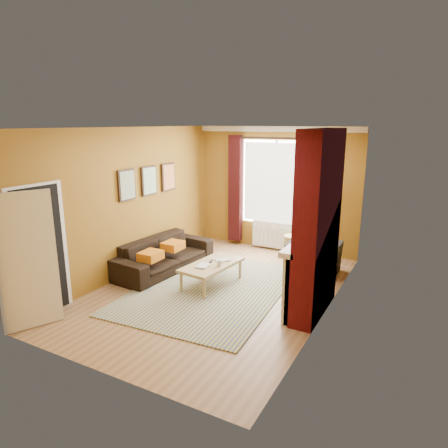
{
  "coord_description": "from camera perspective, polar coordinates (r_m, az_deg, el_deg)",
  "views": [
    {
      "loc": [
        3.22,
        -5.72,
        2.88
      ],
      "look_at": [
        0.0,
        0.25,
        1.15
      ],
      "focal_mm": 32.0,
      "sensor_mm": 36.0,
      "label": 1
    }
  ],
  "objects": [
    {
      "name": "floor_lamp",
      "position": [
        8.31,
        15.02,
        3.2
      ],
      "size": [
        0.27,
        0.27,
        1.71
      ],
      "rotation": [
        0.0,
        0.0,
        -0.1
      ],
      "color": "black",
      "rests_on": "ground"
    },
    {
      "name": "wicker_stool",
      "position": [
        8.79,
        9.85,
        -3.28
      ],
      "size": [
        0.52,
        0.52,
        0.51
      ],
      "rotation": [
        0.0,
        0.0,
        0.36
      ],
      "color": "olive",
      "rests_on": "ground"
    },
    {
      "name": "book_a",
      "position": [
        7.12,
        -3.75,
        -5.87
      ],
      "size": [
        0.23,
        0.29,
        0.03
      ],
      "primitive_type": "imported",
      "rotation": [
        0.0,
        0.0,
        0.12
      ],
      "color": "#999999",
      "rests_on": "coffee_table"
    },
    {
      "name": "ground",
      "position": [
        7.17,
        -0.96,
        -9.39
      ],
      "size": [
        5.5,
        5.5,
        0.0
      ],
      "primitive_type": "plane",
      "color": "brown",
      "rests_on": "ground"
    },
    {
      "name": "sofa",
      "position": [
        8.06,
        -8.56,
        -4.34
      ],
      "size": [
        1.06,
        2.28,
        0.64
      ],
      "primitive_type": "imported",
      "rotation": [
        0.0,
        0.0,
        1.48
      ],
      "color": "black",
      "rests_on": "ground"
    },
    {
      "name": "tv_remote",
      "position": [
        7.3,
        -1.86,
        -5.34
      ],
      "size": [
        0.09,
        0.16,
        0.02
      ],
      "rotation": [
        0.0,
        0.0,
        0.3
      ],
      "color": "black",
      "rests_on": "coffee_table"
    },
    {
      "name": "striped_rug",
      "position": [
        7.18,
        -2.0,
        -9.25
      ],
      "size": [
        2.66,
        3.54,
        0.02
      ],
      "rotation": [
        0.0,
        0.0,
        0.07
      ],
      "color": "#2D4E7E",
      "rests_on": "ground"
    },
    {
      "name": "mug",
      "position": [
        7.07,
        -0.72,
        -5.67
      ],
      "size": [
        0.12,
        0.12,
        0.1
      ],
      "primitive_type": "imported",
      "rotation": [
        0.0,
        0.0,
        0.16
      ],
      "color": "#999999",
      "rests_on": "coffee_table"
    },
    {
      "name": "room_walls",
      "position": [
        6.69,
        4.9,
        1.35
      ],
      "size": [
        3.82,
        5.54,
        2.83
      ],
      "color": "#8A5F1A",
      "rests_on": "ground"
    },
    {
      "name": "coffee_table",
      "position": [
        7.23,
        -1.74,
        -5.99
      ],
      "size": [
        0.76,
        1.31,
        0.42
      ],
      "rotation": [
        0.0,
        0.0,
        -0.11
      ],
      "color": "tan",
      "rests_on": "ground"
    },
    {
      "name": "armchair",
      "position": [
        8.01,
        12.69,
        -4.75
      ],
      "size": [
        0.97,
        0.85,
        0.62
      ],
      "primitive_type": "imported",
      "rotation": [
        0.0,
        0.0,
        3.16
      ],
      "color": "black",
      "rests_on": "ground"
    },
    {
      "name": "book_b",
      "position": [
        7.45,
        -0.53,
        -4.93
      ],
      "size": [
        0.3,
        0.32,
        0.02
      ],
      "primitive_type": "imported",
      "rotation": [
        0.0,
        0.0,
        -0.58
      ],
      "color": "#999999",
      "rests_on": "coffee_table"
    }
  ]
}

